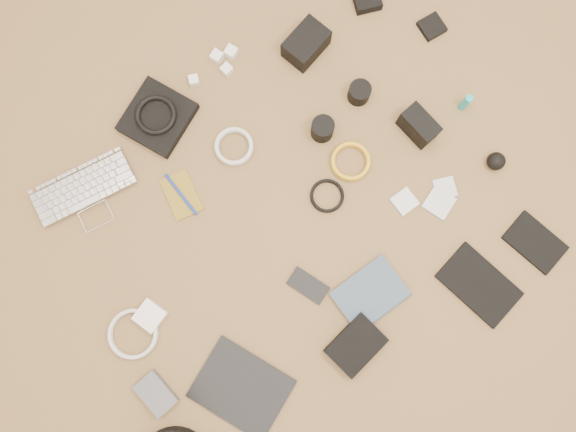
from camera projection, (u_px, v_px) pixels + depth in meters
laptop at (89, 200)px, 1.64m from camera, size 0.33×0.25×0.02m
headphone_pouch at (158, 117)px, 1.68m from camera, size 0.25×0.24×0.03m
headphones at (156, 115)px, 1.65m from camera, size 0.14×0.14×0.02m
charger_a at (194, 80)px, 1.70m from camera, size 0.04×0.04×0.03m
charger_b at (217, 57)px, 1.70m from camera, size 0.04×0.04×0.03m
charger_c at (231, 52)px, 1.71m from camera, size 0.04×0.04×0.03m
charger_d at (227, 70)px, 1.70m from camera, size 0.04×0.04×0.03m
dslr_camera at (306, 44)px, 1.69m from camera, size 0.15×0.12×0.08m
notebook_olive at (181, 195)px, 1.65m from camera, size 0.11×0.15×0.01m
pen_blue at (181, 194)px, 1.65m from camera, size 0.02×0.15×0.01m
cable_white_a at (234, 147)px, 1.67m from camera, size 0.14×0.14×0.01m
lens_a at (322, 129)px, 1.65m from camera, size 0.08×0.08×0.07m
lens_b at (359, 93)px, 1.67m from camera, size 0.08×0.08×0.06m
card_reader at (432, 27)px, 1.72m from camera, size 0.07×0.07×0.02m
power_brick at (150, 316)px, 1.59m from camera, size 0.09×0.09×0.03m
cable_white_b at (134, 334)px, 1.60m from camera, size 0.16×0.16×0.01m
cable_black at (327, 196)px, 1.65m from camera, size 0.13×0.13×0.01m
cable_yellow at (350, 162)px, 1.67m from camera, size 0.12×0.12×0.01m
flash at (419, 126)px, 1.64m from camera, size 0.07×0.12×0.09m
lens_cleaner at (465, 103)px, 1.66m from camera, size 0.03×0.03×0.08m
battery_charger at (156, 394)px, 1.56m from camera, size 0.09×0.12×0.03m
tablet at (242, 388)px, 1.57m from camera, size 0.28×0.31×0.01m
phone at (308, 286)px, 1.62m from camera, size 0.10×0.13×0.01m
filter_case_left at (405, 201)px, 1.65m from camera, size 0.06×0.06×0.01m
filter_case_mid at (439, 203)px, 1.65m from camera, size 0.10×0.10×0.01m
filter_case_right at (445, 188)px, 1.66m from camera, size 0.08×0.08×0.01m
air_blower at (496, 161)px, 1.65m from camera, size 0.07×0.07×0.05m
drive_case at (356, 345)px, 1.58m from camera, size 0.17×0.13×0.04m
paperback at (385, 314)px, 1.60m from camera, size 0.19×0.15×0.02m
notebook_black_a at (479, 285)px, 1.61m from camera, size 0.18×0.24×0.02m
notebook_black_b at (535, 243)px, 1.63m from camera, size 0.14×0.18×0.01m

